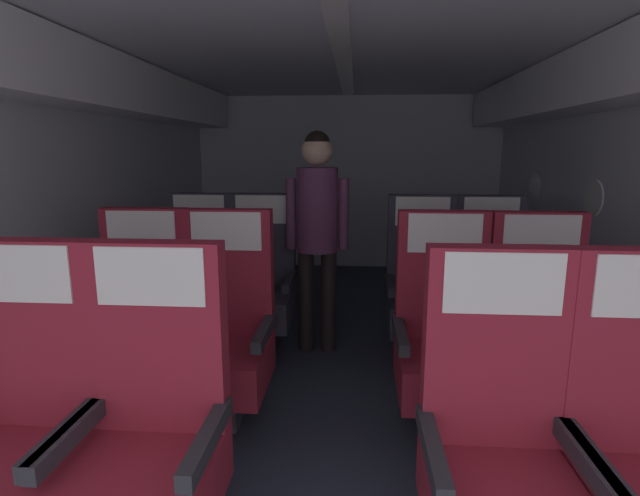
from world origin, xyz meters
name	(u,v)px	position (x,y,z in m)	size (l,w,h in m)	color
ground	(338,369)	(0.00, 2.91, -0.01)	(3.87, 6.23, 0.02)	#2D3342
fuselage_shell	(341,131)	(0.00, 3.17, 1.54)	(3.75, 5.88, 2.11)	silver
seat_a_left_window	(19,433)	(-1.04, 1.35, 0.46)	(0.49, 0.52, 1.11)	#38383D
seat_a_left_aisle	(149,439)	(-0.57, 1.34, 0.46)	(0.49, 0.52, 1.11)	#38383D
seat_a_right_window	(499,455)	(0.57, 1.34, 0.46)	(0.49, 0.52, 1.11)	#38383D
seat_b_left_window	(141,332)	(-1.03, 2.29, 0.46)	(0.49, 0.52, 1.11)	#38383D
seat_b_left_aisle	(225,336)	(-0.57, 2.27, 0.46)	(0.49, 0.52, 1.11)	#38383D
seat_b_right_aisle	(539,344)	(1.03, 2.28, 0.46)	(0.49, 0.52, 1.11)	#38383D
seat_b_right_window	(443,341)	(0.56, 2.29, 0.46)	(0.49, 0.52, 1.11)	#38383D
seat_c_left_window	(198,285)	(-1.02, 3.23, 0.46)	(0.49, 0.52, 1.11)	#38383D
seat_c_left_aisle	(261,286)	(-0.57, 3.23, 0.46)	(0.49, 0.52, 1.11)	#38383D
seat_c_right_aisle	(490,291)	(1.03, 3.21, 0.46)	(0.49, 0.52, 1.11)	#38383D
seat_c_right_window	(421,290)	(0.56, 3.20, 0.46)	(0.49, 0.52, 1.11)	#38383D
flight_attendant	(317,220)	(-0.16, 3.21, 0.94)	(0.43, 0.28, 1.54)	black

